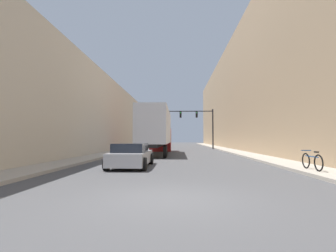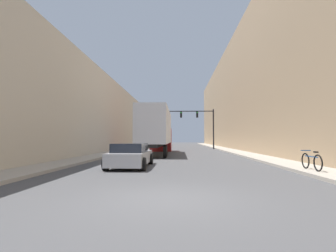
{
  "view_description": "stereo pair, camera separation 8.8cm",
  "coord_description": "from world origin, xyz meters",
  "px_view_note": "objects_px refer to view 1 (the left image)",
  "views": [
    {
      "loc": [
        0.23,
        -6.7,
        1.54
      ],
      "look_at": [
        -0.58,
        13.75,
        2.52
      ],
      "focal_mm": 28.0,
      "sensor_mm": 36.0,
      "label": 1
    },
    {
      "loc": [
        0.32,
        -6.7,
        1.54
      ],
      "look_at": [
        -0.58,
        13.75,
        2.52
      ],
      "focal_mm": 28.0,
      "sensor_mm": 36.0,
      "label": 2
    }
  ],
  "objects_px": {
    "semi_truck": "(157,130)",
    "sedan_car": "(131,155)",
    "parked_bicycle": "(312,161)",
    "traffic_signal_gantry": "(200,121)"
  },
  "relations": [
    {
      "from": "semi_truck",
      "to": "sedan_car",
      "type": "relative_size",
      "value": 3.03
    },
    {
      "from": "semi_truck",
      "to": "parked_bicycle",
      "type": "distance_m",
      "value": 16.5
    },
    {
      "from": "semi_truck",
      "to": "sedan_car",
      "type": "height_order",
      "value": "semi_truck"
    },
    {
      "from": "sedan_car",
      "to": "traffic_signal_gantry",
      "type": "xyz_separation_m",
      "value": [
        5.85,
        24.94,
        3.54
      ]
    },
    {
      "from": "traffic_signal_gantry",
      "to": "parked_bicycle",
      "type": "relative_size",
      "value": 3.99
    },
    {
      "from": "semi_truck",
      "to": "traffic_signal_gantry",
      "type": "height_order",
      "value": "traffic_signal_gantry"
    },
    {
      "from": "sedan_car",
      "to": "parked_bicycle",
      "type": "distance_m",
      "value": 8.75
    },
    {
      "from": "sedan_car",
      "to": "traffic_signal_gantry",
      "type": "distance_m",
      "value": 25.86
    },
    {
      "from": "sedan_car",
      "to": "traffic_signal_gantry",
      "type": "relative_size",
      "value": 0.63
    },
    {
      "from": "semi_truck",
      "to": "sedan_car",
      "type": "distance_m",
      "value": 12.23
    }
  ]
}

